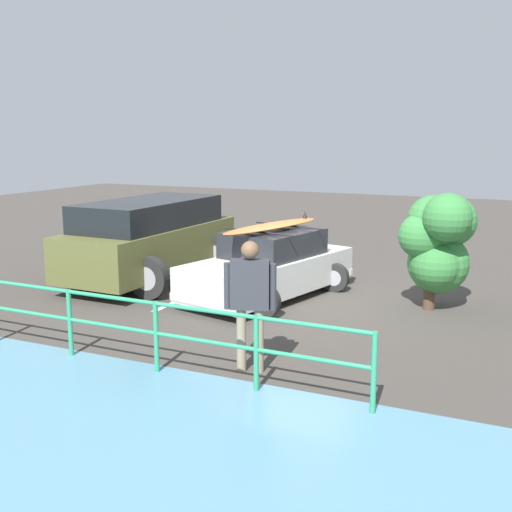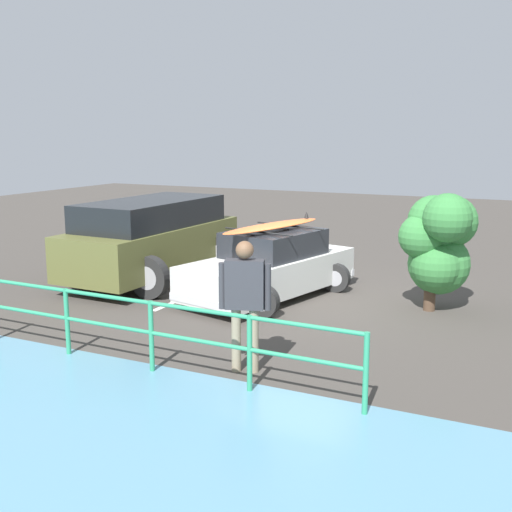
{
  "view_description": "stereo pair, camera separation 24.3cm",
  "coord_description": "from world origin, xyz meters",
  "px_view_note": "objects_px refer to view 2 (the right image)",
  "views": [
    {
      "loc": [
        -4.58,
        11.71,
        3.3
      ],
      "look_at": [
        0.53,
        0.74,
        0.95
      ],
      "focal_mm": 45.0,
      "sensor_mm": 36.0,
      "label": 1
    },
    {
      "loc": [
        -4.8,
        11.6,
        3.3
      ],
      "look_at": [
        0.53,
        0.74,
        0.95
      ],
      "focal_mm": 45.0,
      "sensor_mm": 36.0,
      "label": 2
    }
  ],
  "objects_px": {
    "suv_car": "(152,238)",
    "bush_near_left": "(438,241)",
    "person_bystander": "(245,294)",
    "sedan_car": "(270,266)"
  },
  "relations": [
    {
      "from": "sedan_car",
      "to": "person_bystander",
      "type": "relative_size",
      "value": 2.28
    },
    {
      "from": "suv_car",
      "to": "bush_near_left",
      "type": "height_order",
      "value": "bush_near_left"
    },
    {
      "from": "person_bystander",
      "to": "suv_car",
      "type": "bearing_deg",
      "value": -42.89
    },
    {
      "from": "suv_car",
      "to": "person_bystander",
      "type": "xyz_separation_m",
      "value": [
        -4.45,
        4.13,
        0.16
      ]
    },
    {
      "from": "person_bystander",
      "to": "bush_near_left",
      "type": "xyz_separation_m",
      "value": [
        -1.78,
        -4.34,
        0.22
      ]
    },
    {
      "from": "sedan_car",
      "to": "person_bystander",
      "type": "distance_m",
      "value": 4.21
    },
    {
      "from": "sedan_car",
      "to": "bush_near_left",
      "type": "distance_m",
      "value": 3.32
    },
    {
      "from": "suv_car",
      "to": "bush_near_left",
      "type": "bearing_deg",
      "value": -178.07
    },
    {
      "from": "person_bystander",
      "to": "bush_near_left",
      "type": "bearing_deg",
      "value": -112.28
    },
    {
      "from": "sedan_car",
      "to": "suv_car",
      "type": "distance_m",
      "value": 3.04
    }
  ]
}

